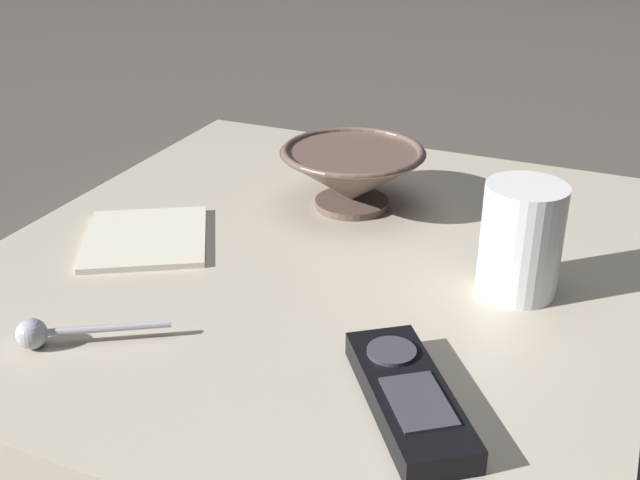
# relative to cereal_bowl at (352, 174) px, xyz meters

# --- Properties ---
(ground_plane) EXTENTS (6.00, 6.00, 0.00)m
(ground_plane) POSITION_rel_cereal_bowl_xyz_m (0.01, -0.12, -0.09)
(ground_plane) COLOR #47423D
(table) EXTENTS (0.61, 0.67, 0.05)m
(table) POSITION_rel_cereal_bowl_xyz_m (0.01, -0.12, -0.06)
(table) COLOR #B7AD99
(table) RESTS_ON ground
(cereal_bowl) EXTENTS (0.16, 0.16, 0.07)m
(cereal_bowl) POSITION_rel_cereal_bowl_xyz_m (0.00, 0.00, 0.00)
(cereal_bowl) COLOR brown
(cereal_bowl) RESTS_ON table
(coffee_mug) EXTENTS (0.07, 0.07, 0.10)m
(coffee_mug) POSITION_rel_cereal_bowl_xyz_m (0.20, -0.12, 0.01)
(coffee_mug) COLOR white
(coffee_mug) RESTS_ON table
(teaspoon) EXTENTS (0.11, 0.07, 0.02)m
(teaspoon) POSITION_rel_cereal_bowl_xyz_m (-0.12, -0.35, -0.03)
(teaspoon) COLOR #A3A5B2
(teaspoon) RESTS_ON table
(tv_remote_near) EXTENTS (0.13, 0.15, 0.02)m
(tv_remote_near) POSITION_rel_cereal_bowl_xyz_m (0.16, -0.31, -0.03)
(tv_remote_near) COLOR black
(tv_remote_near) RESTS_ON table
(folded_napkin) EXTENTS (0.17, 0.17, 0.01)m
(folded_napkin) POSITION_rel_cereal_bowl_xyz_m (-0.16, -0.16, -0.04)
(folded_napkin) COLOR beige
(folded_napkin) RESTS_ON table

